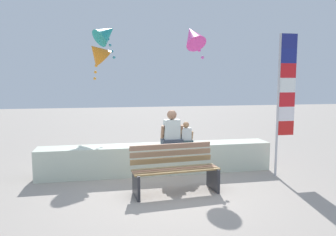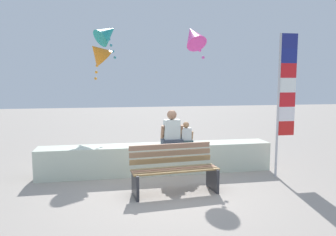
% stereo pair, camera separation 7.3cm
% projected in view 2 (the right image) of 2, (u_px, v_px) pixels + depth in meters
% --- Properties ---
extents(ground_plane, '(40.00, 40.00, 0.00)m').
position_uv_depth(ground_plane, '(167.00, 191.00, 6.15)').
color(ground_plane, gray).
extents(seawall_ledge, '(5.24, 0.61, 0.65)m').
position_uv_depth(seawall_ledge, '(157.00, 159.00, 7.37)').
color(seawall_ledge, beige).
rests_on(seawall_ledge, ground).
extents(park_bench, '(1.67, 0.75, 0.88)m').
position_uv_depth(park_bench, '(174.00, 170.00, 6.09)').
color(park_bench, '#A07C49').
rests_on(park_bench, ground).
extents(person_adult, '(0.51, 0.38, 0.78)m').
position_uv_depth(person_adult, '(172.00, 131.00, 7.35)').
color(person_adult, '#313948').
rests_on(person_adult, seawall_ledge).
extents(person_child, '(0.33, 0.24, 0.51)m').
position_uv_depth(person_child, '(186.00, 135.00, 7.42)').
color(person_child, '#2F4147').
rests_on(person_child, seawall_ledge).
extents(flag_banner, '(0.42, 0.05, 3.08)m').
position_uv_depth(flag_banner, '(284.00, 93.00, 6.93)').
color(flag_banner, '#B7B7BC').
rests_on(flag_banner, ground).
extents(kite_teal, '(0.98, 0.89, 1.16)m').
position_uv_depth(kite_teal, '(107.00, 33.00, 9.47)').
color(kite_teal, teal).
extents(kite_magenta, '(0.70, 0.89, 0.98)m').
position_uv_depth(kite_magenta, '(193.00, 36.00, 8.33)').
color(kite_magenta, '#DB3D9E').
extents(kite_orange, '(0.90, 0.82, 1.14)m').
position_uv_depth(kite_orange, '(98.00, 52.00, 8.96)').
color(kite_orange, orange).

